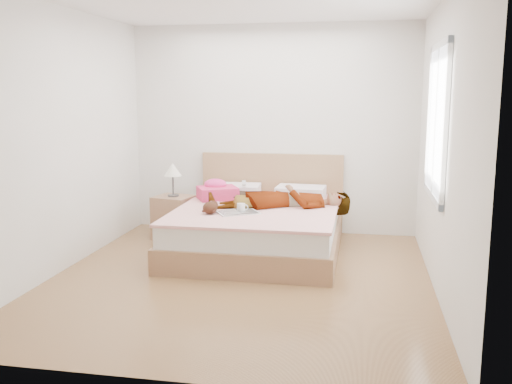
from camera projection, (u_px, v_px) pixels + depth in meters
ground at (240, 279)px, 5.47m from camera, size 4.00×4.00×0.00m
woman at (280, 196)px, 6.39m from camera, size 1.74×1.03×0.22m
hair at (239, 193)px, 6.94m from camera, size 0.62×0.71×0.09m
phone at (244, 183)px, 6.85m from camera, size 0.07×0.10×0.05m
room_shell at (437, 122)px, 5.18m from camera, size 4.00×4.00×4.00m
bed at (259, 226)px, 6.42m from camera, size 1.80×2.08×1.00m
towel at (217, 191)px, 6.78m from camera, size 0.56×0.53×0.24m
magazine at (238, 212)px, 6.00m from camera, size 0.51×0.45×0.03m
coffee_mug at (241, 208)px, 6.02m from camera, size 0.13×0.11×0.10m
plush_toy at (211, 207)px, 5.97m from camera, size 0.17×0.24×0.13m
nightstand at (174, 214)px, 6.91m from camera, size 0.51×0.47×0.93m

